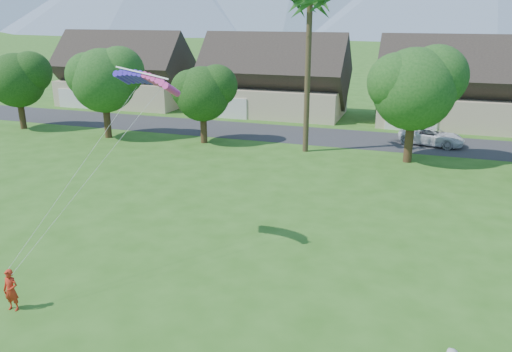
% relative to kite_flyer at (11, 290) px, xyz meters
% --- Properties ---
extents(street, '(90.00, 7.00, 0.01)m').
position_rel_kite_flyer_xyz_m(street, '(7.20, 31.36, -0.82)').
color(street, '#2D2D30').
rests_on(street, ground).
extents(kite_flyer, '(0.64, 0.45, 1.66)m').
position_rel_kite_flyer_xyz_m(kite_flyer, '(0.00, 0.00, 0.00)').
color(kite_flyer, red).
rests_on(kite_flyer, ground).
extents(parked_car, '(5.74, 3.51, 1.48)m').
position_rel_kite_flyer_xyz_m(parked_car, '(14.89, 31.36, -0.09)').
color(parked_car, white).
rests_on(parked_car, ground).
extents(houses_row, '(72.75, 8.19, 8.86)m').
position_rel_kite_flyer_xyz_m(houses_row, '(7.69, 40.35, 2.61)').
color(houses_row, beige).
rests_on(houses_row, ground).
extents(tree_row, '(62.27, 6.67, 8.45)m').
position_rel_kite_flyer_xyz_m(tree_row, '(6.06, 25.27, 4.06)').
color(tree_row, '#47301C').
rests_on(tree_row, ground).
extents(parafoil_kite, '(3.06, 1.22, 0.50)m').
position_rel_kite_flyer_xyz_m(parafoil_kite, '(2.56, 6.53, 7.19)').
color(parafoil_kite, '#2F18B6').
rests_on(parafoil_kite, ground).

